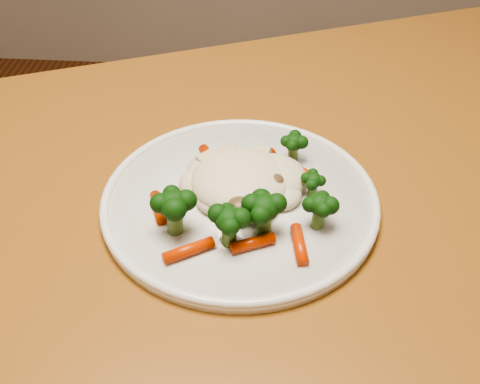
{
  "coord_description": "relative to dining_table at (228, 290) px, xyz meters",
  "views": [
    {
      "loc": [
        -0.14,
        -0.68,
        1.19
      ],
      "look_at": [
        -0.18,
        -0.19,
        0.77
      ],
      "focal_mm": 45.0,
      "sensor_mm": 36.0,
      "label": 1
    }
  ],
  "objects": [
    {
      "name": "dining_table",
      "position": [
        0.0,
        0.0,
        0.0
      ],
      "size": [
        1.43,
        1.21,
        0.75
      ],
      "rotation": [
        0.0,
        0.0,
        0.39
      ],
      "color": "#975D22",
      "rests_on": "ground"
    },
    {
      "name": "meal",
      "position": [
        0.02,
        0.03,
        0.13
      ],
      "size": [
        0.2,
        0.2,
        0.05
      ],
      "color": "beige",
      "rests_on": "plate"
    },
    {
      "name": "plate",
      "position": [
        0.01,
        0.04,
        0.1
      ],
      "size": [
        0.3,
        0.3,
        0.01
      ],
      "primitive_type": "cylinder",
      "color": "white",
      "rests_on": "dining_table"
    }
  ]
}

